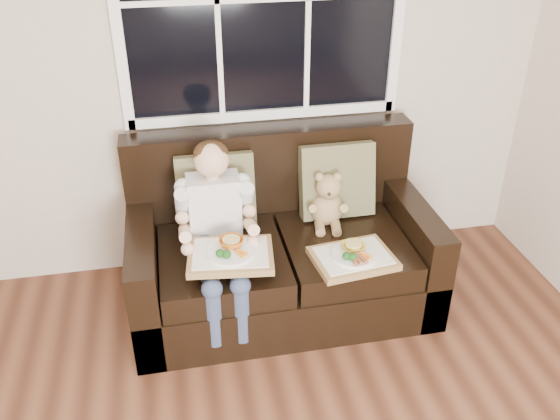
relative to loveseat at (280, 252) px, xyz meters
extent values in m
cube|color=beige|center=(-0.56, 0.48, 1.04)|extent=(4.50, 0.02, 2.70)
cube|color=white|center=(0.00, 0.45, 0.69)|extent=(1.58, 0.04, 0.06)
cube|color=white|center=(-0.78, 0.45, 1.34)|extent=(0.06, 0.04, 1.37)
cube|color=black|center=(0.00, -0.07, -0.16)|extent=(1.70, 0.90, 0.30)
cube|color=black|center=(-0.78, -0.07, -0.01)|extent=(0.15, 0.90, 0.60)
cube|color=black|center=(0.78, -0.07, -0.01)|extent=(0.15, 0.90, 0.60)
cube|color=black|center=(0.00, 0.31, 0.32)|extent=(1.70, 0.18, 0.66)
cube|color=black|center=(-0.35, -0.15, 0.07)|extent=(0.68, 0.72, 0.15)
cube|color=black|center=(0.35, -0.15, 0.07)|extent=(0.68, 0.72, 0.15)
cube|color=brown|center=(-0.34, 0.15, 0.36)|extent=(0.44, 0.20, 0.45)
cube|color=brown|center=(0.37, 0.15, 0.36)|extent=(0.44, 0.20, 0.45)
cube|color=silver|center=(-0.37, -0.02, 0.35)|extent=(0.28, 0.17, 0.39)
sphere|color=#E7B28D|center=(-0.37, -0.03, 0.65)|extent=(0.18, 0.18, 0.18)
ellipsoid|color=#372311|center=(-0.37, -0.01, 0.68)|extent=(0.18, 0.18, 0.13)
cylinder|color=#333E59|center=(-0.44, -0.23, 0.19)|extent=(0.11, 0.35, 0.11)
cylinder|color=#333E59|center=(-0.30, -0.23, 0.19)|extent=(0.11, 0.35, 0.11)
cylinder|color=#333E59|center=(-0.44, -0.48, -0.02)|extent=(0.10, 0.10, 0.32)
cylinder|color=#333E59|center=(-0.30, -0.48, -0.02)|extent=(0.10, 0.10, 0.32)
cylinder|color=#E7B28D|center=(-0.53, -0.15, 0.39)|extent=(0.07, 0.34, 0.27)
cylinder|color=#E7B28D|center=(-0.20, -0.15, 0.39)|extent=(0.07, 0.34, 0.27)
ellipsoid|color=#A68158|center=(0.29, 0.06, 0.23)|extent=(0.22, 0.20, 0.20)
sphere|color=#A68158|center=(0.29, 0.04, 0.38)|extent=(0.17, 0.17, 0.14)
sphere|color=#A68158|center=(0.24, 0.05, 0.44)|extent=(0.05, 0.05, 0.05)
sphere|color=#A68158|center=(0.34, 0.05, 0.44)|extent=(0.05, 0.05, 0.05)
sphere|color=#A68158|center=(0.29, -0.01, 0.37)|extent=(0.06, 0.06, 0.06)
sphere|color=black|center=(0.29, -0.03, 0.38)|extent=(0.02, 0.02, 0.02)
cylinder|color=#A68158|center=(0.25, -0.05, 0.17)|extent=(0.07, 0.12, 0.06)
cylinder|color=#A68158|center=(0.34, -0.05, 0.17)|extent=(0.07, 0.12, 0.06)
cube|color=#9A7245|center=(-0.32, -0.35, 0.25)|extent=(0.47, 0.38, 0.04)
cube|color=white|center=(-0.32, -0.35, 0.27)|extent=(0.41, 0.32, 0.01)
cylinder|color=white|center=(-0.32, -0.36, 0.29)|extent=(0.25, 0.25, 0.02)
imported|color=orange|center=(-0.31, -0.31, 0.31)|extent=(0.14, 0.14, 0.04)
cylinder|color=tan|center=(-0.31, -0.31, 0.32)|extent=(0.09, 0.09, 0.02)
ellipsoid|color=#245A1C|center=(-0.38, -0.40, 0.31)|extent=(0.04, 0.04, 0.04)
ellipsoid|color=#245A1C|center=(-0.35, -0.41, 0.31)|extent=(0.04, 0.04, 0.04)
cylinder|color=orange|center=(-0.28, -0.40, 0.30)|extent=(0.05, 0.07, 0.02)
cube|color=#9A7245|center=(0.32, -0.36, 0.16)|extent=(0.45, 0.37, 0.03)
cube|color=white|center=(0.32, -0.36, 0.18)|extent=(0.40, 0.31, 0.01)
cylinder|color=white|center=(0.32, -0.37, 0.19)|extent=(0.24, 0.24, 0.01)
imported|color=yellow|center=(0.33, -0.32, 0.21)|extent=(0.13, 0.13, 0.03)
cylinder|color=tan|center=(0.33, -0.32, 0.22)|extent=(0.09, 0.09, 0.02)
ellipsoid|color=#245A1C|center=(0.27, -0.41, 0.22)|extent=(0.04, 0.04, 0.04)
ellipsoid|color=#245A1C|center=(0.30, -0.42, 0.22)|extent=(0.04, 0.04, 0.04)
cylinder|color=orange|center=(0.37, -0.41, 0.20)|extent=(0.05, 0.06, 0.02)
cylinder|color=brown|center=(0.32, -0.43, 0.21)|extent=(0.03, 0.09, 0.02)
camera|label=1|loc=(-0.56, -2.81, 1.98)|focal=38.00mm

